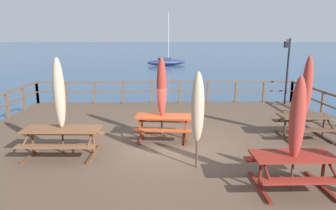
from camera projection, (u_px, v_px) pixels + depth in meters
name	position (u px, v px, depth m)	size (l,w,h in m)	color
ground_plane	(169.00, 167.00, 9.67)	(600.00, 600.00, 0.00)	navy
wooden_deck	(169.00, 155.00, 9.58)	(13.21, 12.35, 0.84)	brown
railing_waterside_far	(166.00, 88.00, 15.21)	(13.01, 0.10, 1.09)	brown
picnic_table_back_right	(62.00, 135.00, 8.40)	(2.13, 1.47, 0.78)	brown
picnic_table_back_left	(164.00, 122.00, 9.76)	(1.92, 1.56, 0.78)	#993819
picnic_table_mid_left	(305.00, 122.00, 9.82)	(1.68, 1.43, 0.78)	brown
picnic_table_front_right	(292.00, 164.00, 6.50)	(1.76, 1.42, 0.78)	maroon
patio_umbrella_tall_mid_right	(59.00, 94.00, 8.20)	(0.32, 0.32, 2.72)	#4C3828
patio_umbrella_tall_mid_left	(162.00, 88.00, 9.56)	(0.32, 0.32, 2.63)	#4C3828
patio_umbrella_short_mid	(307.00, 86.00, 9.63)	(0.32, 0.32, 2.69)	#4C3828
patio_umbrella_short_front	(297.00, 119.00, 6.22)	(0.32, 0.32, 2.48)	#4C3828
patio_umbrella_short_back	(198.00, 108.00, 7.32)	(0.32, 0.32, 2.45)	#4C3828
lamp_post_hooked	(287.00, 62.00, 14.35)	(0.47, 0.59, 3.20)	black
sailboat_distant	(166.00, 62.00, 45.56)	(6.23, 3.24, 7.72)	navy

